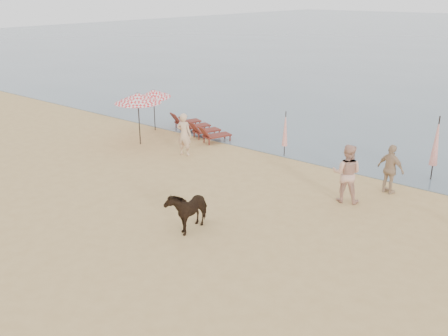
# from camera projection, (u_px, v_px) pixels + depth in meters

# --- Properties ---
(ground) EXTENTS (120.00, 120.00, 0.00)m
(ground) POSITION_uv_depth(u_px,v_px,m) (107.00, 256.00, 13.27)
(ground) COLOR tan
(ground) RESTS_ON ground
(lounger_cluster_left) EXTENTS (3.87, 2.67, 0.57)m
(lounger_cluster_left) POSITION_uv_depth(u_px,v_px,m) (198.00, 127.00, 24.15)
(lounger_cluster_left) COLOR maroon
(lounger_cluster_left) RESTS_ON ground
(umbrella_open_left_a) EXTENTS (2.09, 2.09, 2.38)m
(umbrella_open_left_a) POSITION_uv_depth(u_px,v_px,m) (138.00, 98.00, 22.15)
(umbrella_open_left_a) COLOR black
(umbrella_open_left_a) RESTS_ON ground
(umbrella_open_left_b) EXTENTS (1.67, 1.70, 2.13)m
(umbrella_open_left_b) POSITION_uv_depth(u_px,v_px,m) (153.00, 94.00, 24.52)
(umbrella_open_left_b) COLOR black
(umbrella_open_left_b) RESTS_ON ground
(umbrella_closed_left) EXTENTS (0.24, 0.24, 1.96)m
(umbrella_closed_left) POSITION_uv_depth(u_px,v_px,m) (285.00, 129.00, 20.79)
(umbrella_closed_left) COLOR black
(umbrella_closed_left) RESTS_ON ground
(umbrella_closed_right) EXTENTS (0.30, 0.30, 2.45)m
(umbrella_closed_right) POSITION_uv_depth(u_px,v_px,m) (436.00, 141.00, 18.07)
(umbrella_closed_right) COLOR black
(umbrella_closed_right) RESTS_ON ground
(cow) EXTENTS (0.88, 1.57, 1.26)m
(cow) POSITION_uv_depth(u_px,v_px,m) (188.00, 208.00, 14.65)
(cow) COLOR black
(cow) RESTS_ON ground
(beachgoer_left) EXTENTS (0.74, 0.57, 1.83)m
(beachgoer_left) POSITION_uv_depth(u_px,v_px,m) (184.00, 134.00, 21.09)
(beachgoer_left) COLOR tan
(beachgoer_left) RESTS_ON ground
(beachgoer_right_a) EXTENTS (1.15, 1.01, 1.98)m
(beachgoer_right_a) POSITION_uv_depth(u_px,v_px,m) (347.00, 173.00, 16.40)
(beachgoer_right_a) COLOR tan
(beachgoer_right_a) RESTS_ON ground
(beachgoer_right_b) EXTENTS (1.10, 0.66, 1.75)m
(beachgoer_right_b) POSITION_uv_depth(u_px,v_px,m) (391.00, 169.00, 17.12)
(beachgoer_right_b) COLOR tan
(beachgoer_right_b) RESTS_ON ground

